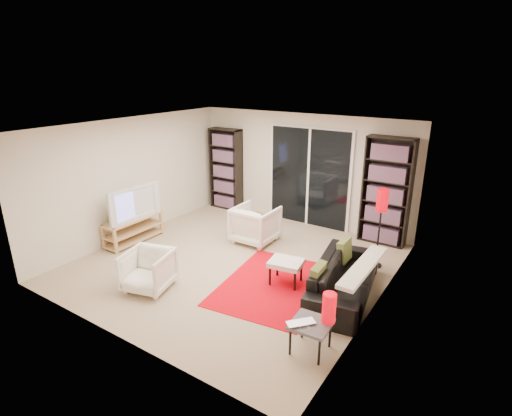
% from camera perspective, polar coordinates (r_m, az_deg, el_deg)
% --- Properties ---
extents(floor, '(5.00, 5.00, 0.00)m').
position_cam_1_polar(floor, '(7.19, -3.01, -7.85)').
color(floor, tan).
rests_on(floor, ground).
extents(wall_back, '(5.00, 0.02, 2.40)m').
position_cam_1_polar(wall_back, '(8.78, 6.54, 5.51)').
color(wall_back, beige).
rests_on(wall_back, ground).
extents(wall_front, '(5.00, 0.02, 2.40)m').
position_cam_1_polar(wall_front, '(5.08, -20.19, -6.12)').
color(wall_front, beige).
rests_on(wall_front, ground).
extents(wall_left, '(0.02, 5.00, 2.40)m').
position_cam_1_polar(wall_left, '(8.40, -17.12, 4.12)').
color(wall_left, beige).
rests_on(wall_left, ground).
extents(wall_right, '(0.02, 5.00, 2.40)m').
position_cam_1_polar(wall_right, '(5.70, 17.58, -3.04)').
color(wall_right, beige).
rests_on(wall_right, ground).
extents(ceiling, '(5.00, 5.00, 0.02)m').
position_cam_1_polar(ceiling, '(6.46, -3.38, 11.47)').
color(ceiling, white).
rests_on(ceiling, wall_back).
extents(sliding_door, '(1.92, 0.08, 2.16)m').
position_cam_1_polar(sliding_door, '(8.70, 7.57, 4.32)').
color(sliding_door, white).
rests_on(sliding_door, ground).
extents(bookshelf_left, '(0.80, 0.30, 1.95)m').
position_cam_1_polar(bookshelf_left, '(9.71, -4.32, 5.54)').
color(bookshelf_left, black).
rests_on(bookshelf_left, ground).
extents(bookshelf_right, '(0.90, 0.30, 2.10)m').
position_cam_1_polar(bookshelf_right, '(8.03, 18.11, 2.22)').
color(bookshelf_right, black).
rests_on(bookshelf_right, ground).
extents(tv_stand, '(0.40, 1.24, 0.50)m').
position_cam_1_polar(tv_stand, '(8.30, -17.07, -2.88)').
color(tv_stand, tan).
rests_on(tv_stand, floor).
extents(tv, '(0.24, 1.15, 0.66)m').
position_cam_1_polar(tv, '(8.10, -17.36, 0.80)').
color(tv, black).
rests_on(tv, tv_stand).
extents(rug, '(1.80, 2.27, 0.01)m').
position_cam_1_polar(rug, '(6.51, 2.60, -10.88)').
color(rug, red).
rests_on(rug, floor).
extents(sofa, '(1.10, 2.08, 0.58)m').
position_cam_1_polar(sofa, '(6.26, 12.52, -9.73)').
color(sofa, black).
rests_on(sofa, floor).
extents(armchair_back, '(0.79, 0.81, 0.74)m').
position_cam_1_polar(armchair_back, '(7.89, -0.09, -2.33)').
color(armchair_back, white).
rests_on(armchair_back, floor).
extents(armchair_front, '(0.84, 0.85, 0.63)m').
position_cam_1_polar(armchair_front, '(6.48, -15.17, -8.59)').
color(armchair_front, white).
rests_on(armchair_front, floor).
extents(ottoman, '(0.58, 0.50, 0.40)m').
position_cam_1_polar(ottoman, '(6.41, 4.31, -7.98)').
color(ottoman, white).
rests_on(ottoman, floor).
extents(side_table, '(0.49, 0.49, 0.40)m').
position_cam_1_polar(side_table, '(5.04, 7.86, -16.36)').
color(side_table, '#4E4E53').
rests_on(side_table, floor).
extents(laptop, '(0.39, 0.41, 0.03)m').
position_cam_1_polar(laptop, '(4.93, 6.64, -16.33)').
color(laptop, silver).
rests_on(laptop, side_table).
extents(table_lamp, '(0.17, 0.17, 0.38)m').
position_cam_1_polar(table_lamp, '(4.96, 10.39, -13.86)').
color(table_lamp, '#C4000B').
rests_on(table_lamp, side_table).
extents(floor_lamp, '(0.21, 0.21, 1.41)m').
position_cam_1_polar(floor_lamp, '(6.98, 17.50, -0.01)').
color(floor_lamp, black).
rests_on(floor_lamp, floor).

